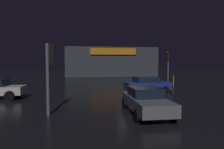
% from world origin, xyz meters
% --- Properties ---
extents(ground_plane, '(120.00, 120.00, 0.00)m').
position_xyz_m(ground_plane, '(0.00, 0.00, 0.00)').
color(ground_plane, black).
extents(store_building, '(17.94, 8.00, 5.70)m').
position_xyz_m(store_building, '(1.72, 25.51, 2.86)').
color(store_building, '#33383D').
rests_on(store_building, ground).
extents(traffic_signal_main, '(0.42, 0.42, 3.64)m').
position_xyz_m(traffic_signal_main, '(-5.81, -5.48, 2.54)').
color(traffic_signal_main, '#595B60').
rests_on(traffic_signal_main, ground).
extents(traffic_signal_opposite, '(0.42, 0.42, 3.97)m').
position_xyz_m(traffic_signal_opposite, '(5.37, 5.40, 2.89)').
color(traffic_signal_opposite, '#595B60').
rests_on(traffic_signal_opposite, ground).
extents(car_near, '(4.06, 2.24, 1.41)m').
position_xyz_m(car_near, '(1.65, 1.53, 0.75)').
color(car_near, navy).
rests_on(car_near, ground).
extents(car_crossing, '(1.97, 4.40, 1.38)m').
position_xyz_m(car_crossing, '(-0.87, -5.84, 0.70)').
color(car_crossing, slate).
rests_on(car_crossing, ground).
extents(bollard_kerb_a, '(0.10, 0.10, 1.17)m').
position_xyz_m(bollard_kerb_a, '(6.60, 6.47, 0.59)').
color(bollard_kerb_a, gold).
rests_on(bollard_kerb_a, ground).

